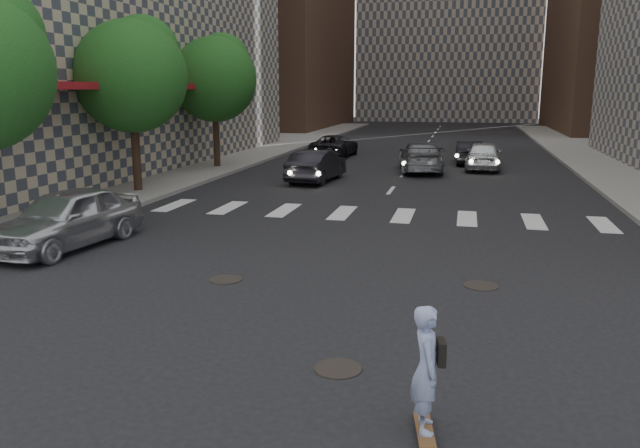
# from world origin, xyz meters

# --- Properties ---
(ground) EXTENTS (160.00, 160.00, 0.00)m
(ground) POSITION_xyz_m (0.00, 0.00, 0.00)
(ground) COLOR black
(ground) RESTS_ON ground
(sidewalk_left) EXTENTS (13.00, 80.00, 0.15)m
(sidewalk_left) POSITION_xyz_m (-14.50, 20.00, 0.07)
(sidewalk_left) COLOR gray
(sidewalk_left) RESTS_ON ground
(tree_b) EXTENTS (4.20, 4.20, 6.60)m
(tree_b) POSITION_xyz_m (-9.45, 11.14, 4.65)
(tree_b) COLOR #382619
(tree_b) RESTS_ON sidewalk_left
(tree_c) EXTENTS (4.20, 4.20, 6.60)m
(tree_c) POSITION_xyz_m (-9.45, 19.14, 4.65)
(tree_c) COLOR #382619
(tree_c) RESTS_ON sidewalk_left
(manhole_a) EXTENTS (0.70, 0.70, 0.02)m
(manhole_a) POSITION_xyz_m (1.20, -2.50, 0.01)
(manhole_a) COLOR black
(manhole_a) RESTS_ON ground
(manhole_b) EXTENTS (0.70, 0.70, 0.02)m
(manhole_b) POSITION_xyz_m (-2.00, 1.20, 0.01)
(manhole_b) COLOR black
(manhole_b) RESTS_ON ground
(manhole_c) EXTENTS (0.70, 0.70, 0.02)m
(manhole_c) POSITION_xyz_m (3.30, 2.00, 0.01)
(manhole_c) COLOR black
(manhole_c) RESTS_ON ground
(skateboarder) EXTENTS (0.45, 0.83, 1.60)m
(skateboarder) POSITION_xyz_m (2.55, -4.00, 0.84)
(skateboarder) COLOR brown
(skateboarder) RESTS_ON ground
(silver_sedan) EXTENTS (2.35, 4.68, 1.53)m
(silver_sedan) POSITION_xyz_m (-7.00, 2.94, 0.76)
(silver_sedan) COLOR #B9BBC1
(silver_sedan) RESTS_ON ground
(traffic_car_a) EXTENTS (1.88, 4.38, 1.40)m
(traffic_car_a) POSITION_xyz_m (-3.49, 15.76, 0.70)
(traffic_car_a) COLOR black
(traffic_car_a) RESTS_ON ground
(traffic_car_b) EXTENTS (2.71, 5.27, 1.46)m
(traffic_car_b) POSITION_xyz_m (0.71, 20.15, 0.73)
(traffic_car_b) COLOR slate
(traffic_car_b) RESTS_ON ground
(traffic_car_c) EXTENTS (2.33, 4.76, 1.30)m
(traffic_car_c) POSITION_xyz_m (-4.85, 26.00, 0.65)
(traffic_car_c) COLOR black
(traffic_car_c) RESTS_ON ground
(traffic_car_d) EXTENTS (1.89, 4.34, 1.46)m
(traffic_car_d) POSITION_xyz_m (3.73, 21.68, 0.73)
(traffic_car_d) COLOR silver
(traffic_car_d) RESTS_ON ground
(traffic_car_e) EXTENTS (1.51, 3.91, 1.27)m
(traffic_car_e) POSITION_xyz_m (3.02, 24.06, 0.63)
(traffic_car_e) COLOR black
(traffic_car_e) RESTS_ON ground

